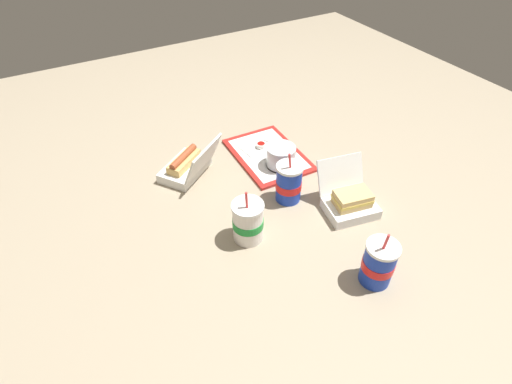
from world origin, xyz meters
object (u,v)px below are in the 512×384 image
object	(u,v)px
soda_cup_corner	(248,221)
soda_cup_right	(289,183)
food_tray	(268,155)
ketchup_cup	(261,146)
plastic_fork	(274,143)
clamshell_sandwich_left	(350,201)
cake_container	(281,157)
clamshell_hotdog_corner	(187,165)
soda_cup_back	(378,263)

from	to	relation	value
soda_cup_corner	soda_cup_right	size ratio (longest dim) A/B	0.98
food_tray	soda_cup_corner	bearing A→B (deg)	-39.12
ketchup_cup	plastic_fork	distance (m)	0.07
ketchup_cup	soda_cup_right	xyz separation A→B (m)	(0.31, -0.07, 0.05)
plastic_fork	clamshell_sandwich_left	bearing A→B (deg)	-16.91
clamshell_sandwich_left	soda_cup_right	distance (m)	0.23
cake_container	clamshell_sandwich_left	world-z (taller)	clamshell_sandwich_left
clamshell_hotdog_corner	soda_cup_corner	distance (m)	0.42
food_tray	soda_cup_corner	xyz separation A→B (m)	(0.36, -0.29, 0.07)
cake_container	clamshell_sandwich_left	xyz separation A→B (m)	(0.33, 0.08, -0.01)
cake_container	clamshell_sandwich_left	distance (m)	0.34
cake_container	soda_cup_corner	world-z (taller)	soda_cup_corner
food_tray	plastic_fork	size ratio (longest dim) A/B	3.44
ketchup_cup	plastic_fork	xyz separation A→B (m)	(0.00, 0.06, -0.01)
plastic_fork	soda_cup_right	xyz separation A→B (m)	(0.31, -0.13, 0.06)
plastic_fork	clamshell_sandwich_left	world-z (taller)	clamshell_sandwich_left
cake_container	plastic_fork	xyz separation A→B (m)	(-0.14, 0.05, -0.04)
cake_container	soda_cup_right	size ratio (longest dim) A/B	0.56
clamshell_hotdog_corner	soda_cup_corner	bearing A→B (deg)	6.27
soda_cup_back	soda_cup_corner	distance (m)	0.42
ketchup_cup	soda_cup_right	distance (m)	0.32
cake_container	ketchup_cup	bearing A→B (deg)	-175.79
food_tray	clamshell_sandwich_left	world-z (taller)	clamshell_sandwich_left
food_tray	ketchup_cup	xyz separation A→B (m)	(-0.05, -0.01, 0.02)
ketchup_cup	plastic_fork	size ratio (longest dim) A/B	0.36
soda_cup_corner	clamshell_hotdog_corner	bearing A→B (deg)	-173.73
clamshell_sandwich_left	soda_cup_back	distance (m)	0.30
cake_container	soda_cup_corner	xyz separation A→B (m)	(0.27, -0.30, 0.02)
clamshell_hotdog_corner	soda_cup_right	distance (m)	0.42
plastic_fork	soda_cup_corner	size ratio (longest dim) A/B	0.53
ketchup_cup	clamshell_sandwich_left	distance (m)	0.48
ketchup_cup	clamshell_sandwich_left	xyz separation A→B (m)	(0.47, 0.09, 0.02)
soda_cup_back	soda_cup_corner	size ratio (longest dim) A/B	1.02
clamshell_hotdog_corner	soda_cup_corner	size ratio (longest dim) A/B	1.32
ketchup_cup	clamshell_hotdog_corner	distance (m)	0.33
soda_cup_back	food_tray	bearing A→B (deg)	176.34
soda_cup_back	soda_cup_right	bearing A→B (deg)	-176.37
ketchup_cup	soda_cup_right	bearing A→B (deg)	-11.87
cake_container	soda_cup_corner	bearing A→B (deg)	-47.81
food_tray	soda_cup_right	world-z (taller)	soda_cup_right
plastic_fork	cake_container	bearing A→B (deg)	-41.13
cake_container	ketchup_cup	distance (m)	0.14
food_tray	clamshell_sandwich_left	distance (m)	0.43
cake_container	clamshell_sandwich_left	size ratio (longest dim) A/B	0.52
clamshell_sandwich_left	soda_cup_back	size ratio (longest dim) A/B	1.08
clamshell_sandwich_left	soda_cup_right	world-z (taller)	soda_cup_right
clamshell_hotdog_corner	soda_cup_back	world-z (taller)	soda_cup_back
plastic_fork	clamshell_hotdog_corner	xyz separation A→B (m)	(-0.01, -0.40, 0.02)
plastic_fork	food_tray	bearing A→B (deg)	-70.13
soda_cup_corner	cake_container	bearing A→B (deg)	132.19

